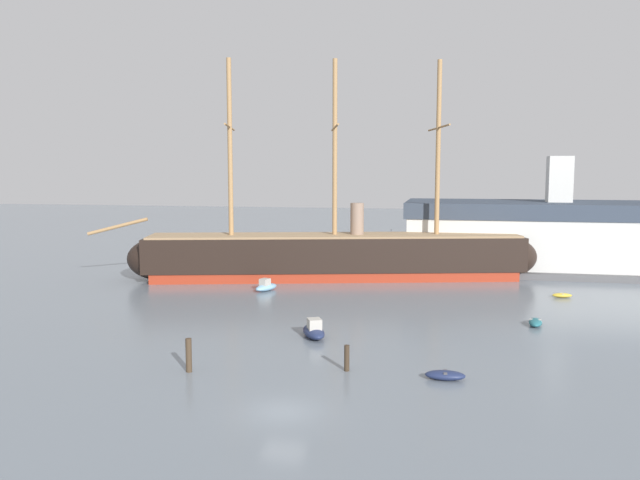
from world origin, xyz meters
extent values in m
plane|color=slate|center=(0.00, 0.00, 0.00)|extent=(400.00, 400.00, 0.00)
cube|color=maroon|center=(-5.24, 45.43, 0.60)|extent=(46.58, 18.07, 1.21)
cube|color=black|center=(-5.24, 45.43, 3.36)|extent=(48.52, 18.82, 4.31)
ellipsoid|color=black|center=(-26.75, 40.00, 2.76)|extent=(10.01, 8.44, 5.51)
ellipsoid|color=black|center=(16.26, 50.86, 2.76)|extent=(10.01, 8.44, 5.51)
cube|color=#9E7F5B|center=(-5.24, 45.43, 5.64)|extent=(47.45, 18.02, 0.26)
cylinder|color=#A37A4C|center=(-18.10, 42.19, 16.70)|extent=(0.60, 0.60, 22.39)
cylinder|color=#A37A4C|center=(-18.10, 42.19, 19.39)|extent=(3.07, 11.28, 0.24)
cylinder|color=#A37A4C|center=(-5.24, 45.43, 16.70)|extent=(0.60, 0.60, 22.39)
cylinder|color=#A37A4C|center=(-5.24, 45.43, 19.39)|extent=(3.07, 11.28, 0.24)
cylinder|color=#A37A4C|center=(7.61, 48.68, 16.70)|extent=(0.60, 0.60, 22.39)
cylinder|color=#A37A4C|center=(7.61, 48.68, 19.39)|extent=(3.07, 11.28, 0.24)
cylinder|color=#A37A4C|center=(-32.00, 38.68, 6.91)|extent=(7.50, 2.28, 2.29)
cylinder|color=gray|center=(-2.44, 46.14, 7.66)|extent=(1.72, 1.72, 4.31)
ellipsoid|color=#1E284C|center=(9.17, 7.61, 0.32)|extent=(2.71, 1.25, 0.63)
cube|color=#4C4C51|center=(9.17, 7.61, 0.55)|extent=(0.27, 1.00, 0.10)
ellipsoid|color=#1E284C|center=(-1.76, 16.47, 0.46)|extent=(3.16, 4.27, 0.92)
cube|color=#B2ADA3|center=(-1.65, 16.22, 1.20)|extent=(1.48, 1.54, 0.92)
ellipsoid|color=#236670|center=(17.04, 24.40, 0.32)|extent=(1.49, 2.80, 0.63)
cube|color=#B2ADA3|center=(17.04, 24.40, 0.55)|extent=(1.01, 0.36, 0.10)
ellipsoid|color=#7FB2D6|center=(-11.55, 35.55, 0.41)|extent=(2.64, 3.79, 0.82)
cube|color=#B2ADA3|center=(-11.64, 35.33, 1.06)|extent=(1.27, 1.34, 0.82)
ellipsoid|color=gold|center=(21.61, 38.34, 0.25)|extent=(2.18, 1.13, 0.50)
cube|color=#B2ADA3|center=(21.61, 38.34, 0.44)|extent=(0.27, 0.80, 0.08)
ellipsoid|color=gold|center=(-25.56, 54.76, 0.52)|extent=(4.60, 2.24, 1.04)
cube|color=beige|center=(-25.87, 54.78, 1.35)|extent=(1.46, 1.32, 1.04)
ellipsoid|color=orange|center=(28.33, 50.25, 0.35)|extent=(3.10, 1.75, 0.69)
cube|color=#B2ADA3|center=(28.33, 50.25, 0.61)|extent=(0.44, 1.12, 0.11)
ellipsoid|color=#7FB2D6|center=(0.37, 62.22, 0.37)|extent=(3.84, 3.30, 0.74)
cube|color=#4C4C51|center=(0.21, 62.34, 0.79)|extent=(1.17, 1.11, 0.39)
cylinder|color=silver|center=(0.52, 62.11, 2.85)|extent=(0.10, 0.10, 4.51)
cylinder|color=#382B1E|center=(2.40, 8.18, 0.92)|extent=(0.37, 0.37, 1.84)
cylinder|color=#423323|center=(-8.34, 5.75, 1.19)|extent=(0.42, 0.42, 2.38)
cube|color=#565659|center=(26.24, 58.45, 0.40)|extent=(49.79, 18.52, 0.80)
cube|color=silver|center=(26.24, 58.45, 4.14)|extent=(45.26, 15.43, 6.67)
cube|color=#333D4C|center=(26.24, 58.45, 8.54)|extent=(46.17, 15.74, 2.13)
cube|color=silver|center=(24.05, 58.45, 12.77)|extent=(3.20, 3.20, 6.33)
camera|label=1|loc=(9.21, -34.29, 13.97)|focal=35.48mm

